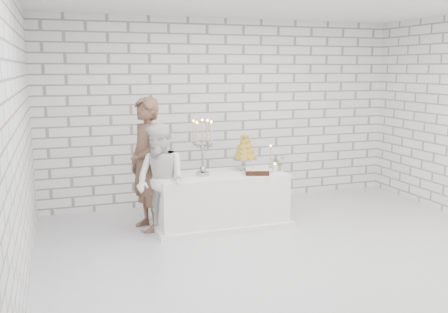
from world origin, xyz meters
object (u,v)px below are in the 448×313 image
cake_table (221,200)px  groom (146,164)px  candelabra (203,147)px  croquembouche (245,151)px  bride (161,181)px

cake_table → groom: groom is taller
cake_table → candelabra: size_ratio=2.30×
candelabra → groom: bearing=165.7°
cake_table → candelabra: 0.81m
groom → croquembouche: groom is taller
groom → bride: 0.45m
bride → croquembouche: 1.39m
groom → croquembouche: (1.42, -0.05, 0.11)m
candelabra → croquembouche: 0.70m
cake_table → bride: (-0.90, -0.24, 0.38)m
cake_table → bride: 1.01m
groom → candelabra: bearing=60.0°
groom → bride: size_ratio=1.21×
candelabra → croquembouche: (0.68, 0.14, -0.12)m
groom → candelabra: (0.74, -0.19, 0.23)m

